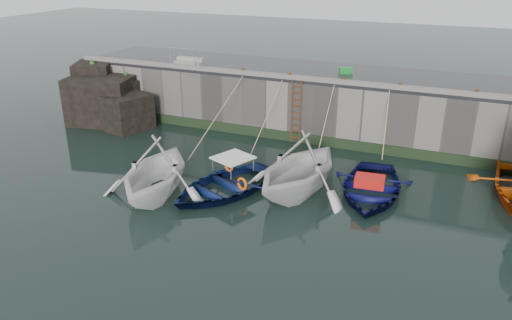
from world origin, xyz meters
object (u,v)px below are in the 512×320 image
at_px(fish_crate, 346,70).
at_px(bollard_e, 477,93).
at_px(bollard_c, 344,81).
at_px(bollard_a, 243,71).
at_px(boat_near_navy, 370,193).
at_px(boat_near_white, 157,194).
at_px(ladder, 296,112).
at_px(boat_near_blacktrim, 298,192).
at_px(bollard_b, 290,76).
at_px(bollard_d, 400,86).
at_px(boat_near_blue, 224,191).

height_order(fish_crate, bollard_e, fish_crate).
bearing_deg(bollard_c, bollard_a, 180.00).
distance_m(boat_near_navy, bollard_c, 6.24).
distance_m(boat_near_white, fish_crate, 11.84).
height_order(ladder, boat_near_white, ladder).
height_order(boat_near_blacktrim, bollard_a, bollard_a).
height_order(bollard_a, bollard_b, same).
distance_m(boat_near_navy, bollard_b, 7.71).
xyz_separation_m(bollard_c, bollard_e, (5.80, 0.00, 0.00)).
height_order(boat_near_blacktrim, bollard_d, bollard_d).
relative_size(boat_near_navy, bollard_d, 17.43).
height_order(ladder, boat_near_navy, ladder).
xyz_separation_m(ladder, bollard_c, (2.20, 0.34, 1.71)).
bearing_deg(bollard_c, fish_crate, 100.97).
bearing_deg(ladder, bollard_a, 173.62).
height_order(boat_near_navy, fish_crate, fish_crate).
distance_m(bollard_d, bollard_e, 3.20).
relative_size(boat_near_blacktrim, bollard_e, 18.87).
xyz_separation_m(bollard_a, bollard_b, (2.50, 0.00, 0.00)).
relative_size(fish_crate, bollard_b, 2.34).
distance_m(boat_near_navy, bollard_a, 9.56).
bearing_deg(boat_near_blue, bollard_d, 73.55).
xyz_separation_m(boat_near_blue, fish_crate, (2.58, 8.96, 3.32)).
bearing_deg(boat_near_blacktrim, boat_near_navy, 31.71).
xyz_separation_m(boat_near_blue, bollard_d, (5.59, 6.81, 3.30)).
bearing_deg(fish_crate, bollard_c, -102.79).
distance_m(fish_crate, bollard_a, 5.25).
xyz_separation_m(boat_near_white, bollard_b, (2.65, 8.09, 3.30)).
height_order(boat_near_navy, bollard_d, bollard_d).
relative_size(ladder, boat_near_navy, 0.66).
distance_m(boat_near_blacktrim, bollard_e, 8.94).
xyz_separation_m(ladder, bollard_a, (-3.00, 0.34, 1.71)).
relative_size(boat_near_white, boat_near_blue, 1.01).
bearing_deg(ladder, bollard_b, 146.14).
xyz_separation_m(bollard_a, bollard_d, (7.80, 0.00, 0.00)).
bearing_deg(boat_near_blacktrim, fish_crate, 102.63).
bearing_deg(bollard_e, boat_near_navy, -125.58).
xyz_separation_m(boat_near_blacktrim, bollard_b, (-2.45, 5.70, 3.30)).
bearing_deg(bollard_a, fish_crate, 24.26).
xyz_separation_m(boat_near_navy, bollard_c, (-2.43, 4.70, 3.30)).
distance_m(boat_near_white, bollard_c, 10.24).
height_order(bollard_a, bollard_c, same).
bearing_deg(bollard_c, bollard_b, 180.00).
distance_m(fish_crate, bollard_e, 6.58).
bearing_deg(bollard_b, boat_near_navy, -42.50).
bearing_deg(bollard_a, boat_near_blacktrim, -49.00).
bearing_deg(bollard_b, boat_near_blue, -92.47).
height_order(boat_near_blue, bollard_a, bollard_a).
bearing_deg(ladder, boat_near_white, -112.13).
xyz_separation_m(boat_near_navy, bollard_a, (-7.63, 4.70, 3.30)).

